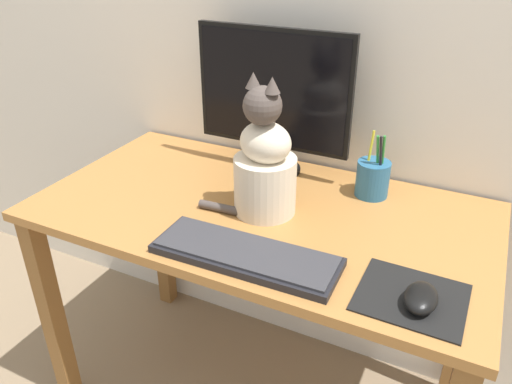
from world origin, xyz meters
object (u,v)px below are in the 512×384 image
at_px(cat, 264,164).
at_px(pen_cup, 373,178).
at_px(computer_mouse_right, 421,298).
at_px(monitor, 273,98).
at_px(keyboard, 246,254).

height_order(cat, pen_cup, cat).
bearing_deg(computer_mouse_right, monitor, 139.94).
distance_m(keyboard, cat, 0.24).
bearing_deg(cat, monitor, 126.34).
xyz_separation_m(cat, pen_cup, (0.23, 0.20, -0.08)).
height_order(computer_mouse_right, cat, cat).
bearing_deg(cat, pen_cup, 58.87).
distance_m(monitor, computer_mouse_right, 0.69).
bearing_deg(monitor, cat, -70.37).
distance_m(monitor, cat, 0.26).
relative_size(keyboard, pen_cup, 2.34).
xyz_separation_m(monitor, cat, (0.08, -0.23, -0.09)).
xyz_separation_m(keyboard, computer_mouse_right, (0.37, 0.01, 0.01)).
bearing_deg(pen_cup, cat, -137.83).
bearing_deg(computer_mouse_right, cat, 154.88).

